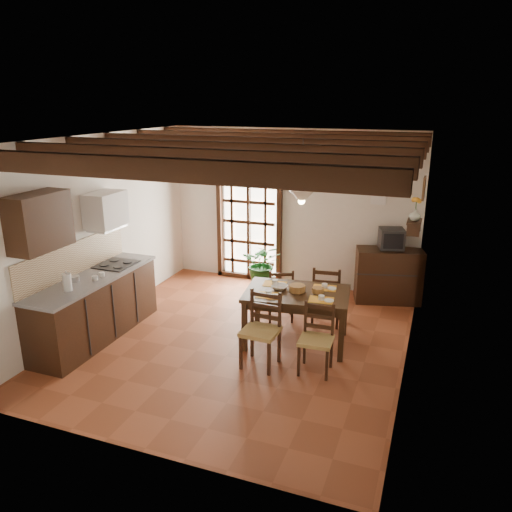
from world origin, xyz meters
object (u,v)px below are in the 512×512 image
at_px(chair_near_right, 316,352).
at_px(potted_plant, 263,262).
at_px(crt_tv, 391,239).
at_px(dining_table, 297,298).
at_px(kitchen_counter, 95,306).
at_px(sideboard, 388,275).
at_px(chair_near_left, 261,344).
at_px(chair_far_left, 281,303).
at_px(chair_far_right, 326,306).
at_px(pendant_lamp, 302,195).

xyz_separation_m(chair_near_right, potted_plant, (-1.51, 2.25, 0.30)).
height_order(chair_near_right, crt_tv, crt_tv).
height_order(dining_table, potted_plant, potted_plant).
bearing_deg(kitchen_counter, crt_tv, 37.03).
bearing_deg(sideboard, chair_near_right, -116.86).
height_order(chair_near_left, chair_near_right, chair_near_left).
xyz_separation_m(kitchen_counter, chair_far_left, (2.28, 1.50, -0.21)).
xyz_separation_m(kitchen_counter, sideboard, (3.74, 2.83, -0.02)).
xyz_separation_m(chair_near_right, crt_tv, (0.58, 2.66, 0.82)).
xyz_separation_m(chair_far_right, crt_tv, (0.77, 1.23, 0.80)).
bearing_deg(chair_far_left, potted_plant, -76.22).
distance_m(kitchen_counter, pendant_lamp, 3.29).
xyz_separation_m(chair_far_right, potted_plant, (-1.32, 0.83, 0.28)).
relative_size(kitchen_counter, dining_table, 1.49).
height_order(kitchen_counter, crt_tv, kitchen_counter).
distance_m(chair_near_left, sideboard, 3.04).
bearing_deg(chair_far_right, crt_tv, -128.23).
bearing_deg(pendant_lamp, chair_near_left, -106.34).
xyz_separation_m(dining_table, pendant_lamp, (0.00, 0.10, 1.41)).
xyz_separation_m(crt_tv, pendant_lamp, (-1.02, -1.89, 0.98)).
bearing_deg(potted_plant, kitchen_counter, -124.46).
height_order(chair_far_left, chair_far_right, chair_far_right).
xyz_separation_m(chair_near_right, chair_far_right, (-0.19, 1.43, 0.02)).
distance_m(chair_far_left, pendant_lamp, 1.95).
bearing_deg(chair_far_left, chair_near_right, 103.10).
distance_m(chair_near_left, chair_far_left, 1.44).
bearing_deg(crt_tv, sideboard, 73.62).
xyz_separation_m(chair_near_left, chair_far_left, (-0.19, 1.43, -0.04)).
bearing_deg(chair_near_left, chair_far_left, 100.06).
distance_m(chair_far_left, sideboard, 1.98).
height_order(kitchen_counter, chair_near_right, kitchen_counter).
height_order(chair_far_left, sideboard, sideboard).
bearing_deg(crt_tv, kitchen_counter, -159.35).
bearing_deg(kitchen_counter, dining_table, 16.93).
relative_size(chair_near_left, chair_far_right, 1.04).
bearing_deg(potted_plant, crt_tv, 11.08).
relative_size(kitchen_counter, crt_tv, 4.80).
relative_size(chair_near_left, sideboard, 0.91).
height_order(kitchen_counter, chair_near_left, kitchen_counter).
height_order(dining_table, sideboard, sideboard).
bearing_deg(potted_plant, chair_far_left, -55.81).
relative_size(chair_far_left, potted_plant, 0.44).
bearing_deg(chair_near_right, dining_table, 120.99).
height_order(chair_far_right, sideboard, chair_far_right).
distance_m(kitchen_counter, chair_far_right, 3.37).
bearing_deg(sideboard, pendant_lamp, -132.91).
xyz_separation_m(kitchen_counter, dining_table, (2.72, 0.83, 0.19)).
xyz_separation_m(sideboard, crt_tv, (0.00, -0.01, 0.64)).
bearing_deg(chair_near_left, dining_table, 74.17).
distance_m(dining_table, chair_near_right, 0.89).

